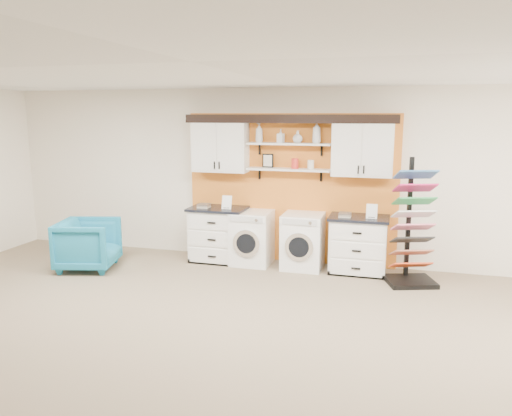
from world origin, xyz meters
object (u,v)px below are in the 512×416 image
(base_cabinet_right, at_px, (358,244))
(washer, at_px, (252,238))
(base_cabinet_left, at_px, (218,234))
(dryer, at_px, (303,241))
(armchair, at_px, (88,244))
(sample_rack, at_px, (411,245))

(base_cabinet_right, height_order, washer, base_cabinet_right)
(base_cabinet_left, xyz_separation_m, base_cabinet_right, (2.26, 0.00, -0.01))
(base_cabinet_right, xyz_separation_m, dryer, (-0.85, -0.00, -0.00))
(armchair, bearing_deg, sample_rack, -96.40)
(base_cabinet_left, height_order, base_cabinet_right, base_cabinet_left)
(base_cabinet_left, distance_m, dryer, 1.41)
(washer, height_order, armchair, washer)
(base_cabinet_left, xyz_separation_m, sample_rack, (3.02, -0.32, 0.11))
(base_cabinet_left, bearing_deg, dryer, -0.14)
(base_cabinet_left, height_order, dryer, base_cabinet_left)
(base_cabinet_right, bearing_deg, washer, -179.88)
(sample_rack, distance_m, armchair, 4.87)
(armchair, bearing_deg, dryer, -87.33)
(sample_rack, bearing_deg, armchair, 169.25)
(base_cabinet_right, bearing_deg, armchair, -166.53)
(dryer, height_order, armchair, dryer)
(dryer, bearing_deg, sample_rack, -11.04)
(base_cabinet_right, bearing_deg, base_cabinet_left, -180.00)
(base_cabinet_right, distance_m, washer, 1.68)
(washer, relative_size, armchair, 1.00)
(base_cabinet_left, bearing_deg, armchair, -151.62)
(sample_rack, bearing_deg, washer, 154.18)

